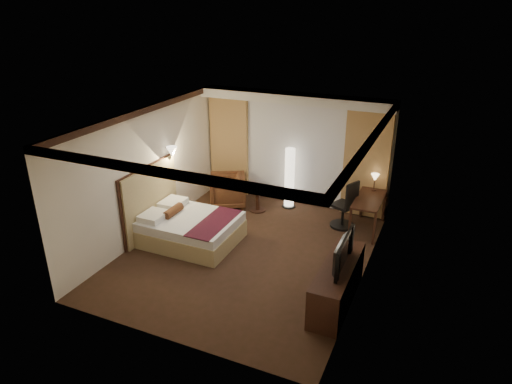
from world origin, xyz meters
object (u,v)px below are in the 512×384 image
at_px(armchair, 227,189).
at_px(dresser, 337,284).
at_px(floor_lamp, 290,178).
at_px(desk, 368,214).
at_px(office_chair, 344,204).
at_px(side_table, 258,199).
at_px(bed, 191,229).
at_px(television, 338,248).

relative_size(armchair, dresser, 0.47).
distance_m(floor_lamp, desk, 2.04).
bearing_deg(office_chair, floor_lamp, -174.68).
height_order(side_table, desk, desk).
bearing_deg(side_table, desk, 1.22).
relative_size(bed, armchair, 2.21).
height_order(bed, floor_lamp, floor_lamp).
distance_m(armchair, desk, 3.34).
xyz_separation_m(bed, dresser, (3.26, -0.79, 0.08)).
bearing_deg(floor_lamp, bed, -117.45).
relative_size(floor_lamp, office_chair, 1.35).
distance_m(dresser, television, 0.66).
bearing_deg(side_table, television, -46.44).
relative_size(armchair, office_chair, 0.77).
distance_m(floor_lamp, office_chair, 1.52).
relative_size(bed, television, 1.75).
relative_size(dresser, television, 1.70).
height_order(armchair, office_chair, office_chair).
bearing_deg(television, dresser, -90.36).
distance_m(armchair, side_table, 0.80).
bearing_deg(armchair, side_table, 63.72).
xyz_separation_m(armchair, television, (3.36, -2.69, 0.59)).
relative_size(desk, office_chair, 1.15).
xyz_separation_m(side_table, desk, (2.56, 0.05, 0.08)).
bearing_deg(floor_lamp, dresser, -57.99).
height_order(floor_lamp, desk, floor_lamp).
height_order(side_table, dresser, dresser).
bearing_deg(bed, armchair, 94.03).
distance_m(desk, office_chair, 0.56).
distance_m(side_table, desk, 2.56).
distance_m(office_chair, television, 2.81).
xyz_separation_m(bed, desk, (3.21, 1.98, 0.10)).
bearing_deg(desk, armchair, -178.76).
relative_size(side_table, dresser, 0.32).
xyz_separation_m(floor_lamp, desk, (1.95, -0.44, -0.37)).
distance_m(bed, desk, 3.77).
bearing_deg(dresser, side_table, 133.89).
bearing_deg(floor_lamp, armchair, -159.73).
relative_size(bed, office_chair, 1.69).
bearing_deg(desk, television, -89.59).
distance_m(desk, television, 2.84).
bearing_deg(floor_lamp, side_table, -140.66).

